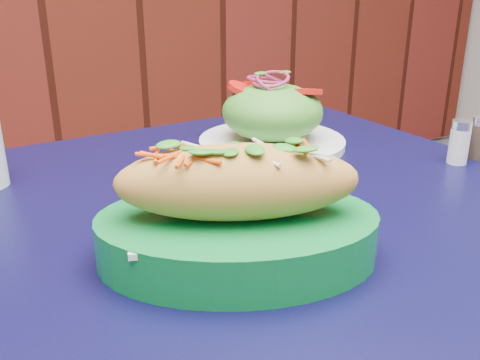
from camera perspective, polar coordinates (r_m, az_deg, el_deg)
cafe_table at (r=0.68m, az=1.69°, el=-9.84°), size 0.83×0.83×0.75m
banh_mi_basket at (r=0.51m, az=-0.26°, el=-3.66°), size 0.32×0.27×0.12m
salad_plate at (r=0.85m, az=3.46°, el=6.68°), size 0.23×0.23×0.12m
salt_shaker at (r=0.84m, az=22.35°, el=3.76°), size 0.03×0.03×0.06m
pepper_shaker at (r=0.87m, az=24.25°, el=4.12°), size 0.03×0.03×0.06m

